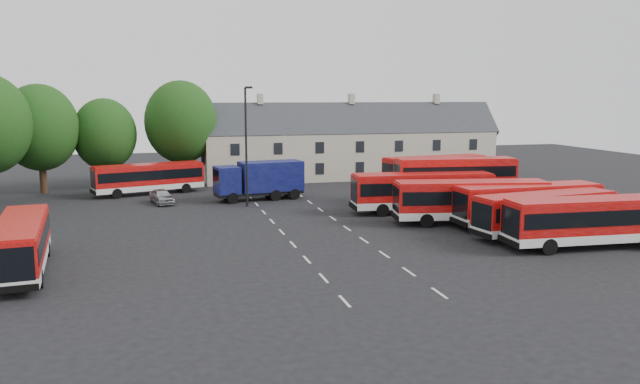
{
  "coord_description": "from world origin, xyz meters",
  "views": [
    {
      "loc": [
        -8.43,
        -41.85,
        9.91
      ],
      "look_at": [
        3.94,
        6.04,
        2.2
      ],
      "focal_mm": 35.0,
      "sensor_mm": 36.0,
      "label": 1
    }
  ],
  "objects_px": {
    "bus_dd_south": "(455,179)",
    "bus_west": "(21,241)",
    "silver_car": "(162,196)",
    "lamppost": "(246,143)",
    "bus_row_a": "(592,218)",
    "box_truck": "(260,178)"
  },
  "relations": [
    {
      "from": "lamppost",
      "to": "silver_car",
      "type": "bearing_deg",
      "value": 155.24
    },
    {
      "from": "bus_row_a",
      "to": "silver_car",
      "type": "distance_m",
      "value": 36.4
    },
    {
      "from": "silver_car",
      "to": "lamppost",
      "type": "xyz_separation_m",
      "value": [
        7.45,
        -3.43,
        5.01
      ]
    },
    {
      "from": "bus_row_a",
      "to": "box_truck",
      "type": "bearing_deg",
      "value": 129.26
    },
    {
      "from": "bus_west",
      "to": "bus_dd_south",
      "type": "bearing_deg",
      "value": -74.44
    },
    {
      "from": "bus_west",
      "to": "lamppost",
      "type": "height_order",
      "value": "lamppost"
    },
    {
      "from": "bus_row_a",
      "to": "bus_dd_south",
      "type": "relative_size",
      "value": 1.07
    },
    {
      "from": "bus_row_a",
      "to": "box_truck",
      "type": "xyz_separation_m",
      "value": [
        -17.93,
        24.22,
        0.08
      ]
    },
    {
      "from": "bus_row_a",
      "to": "bus_west",
      "type": "height_order",
      "value": "bus_row_a"
    },
    {
      "from": "bus_row_a",
      "to": "box_truck",
      "type": "height_order",
      "value": "box_truck"
    },
    {
      "from": "bus_dd_south",
      "to": "bus_west",
      "type": "relative_size",
      "value": 1.0
    },
    {
      "from": "bus_dd_south",
      "to": "bus_west",
      "type": "distance_m",
      "value": 35.62
    },
    {
      "from": "silver_car",
      "to": "bus_dd_south",
      "type": "bearing_deg",
      "value": -31.83
    },
    {
      "from": "box_truck",
      "to": "lamppost",
      "type": "height_order",
      "value": "lamppost"
    },
    {
      "from": "bus_dd_south",
      "to": "bus_west",
      "type": "height_order",
      "value": "bus_dd_south"
    },
    {
      "from": "bus_west",
      "to": "lamppost",
      "type": "relative_size",
      "value": 1.02
    },
    {
      "from": "bus_dd_south",
      "to": "bus_west",
      "type": "bearing_deg",
      "value": -152.27
    },
    {
      "from": "bus_west",
      "to": "silver_car",
      "type": "height_order",
      "value": "bus_west"
    },
    {
      "from": "silver_car",
      "to": "lamppost",
      "type": "distance_m",
      "value": 9.61
    },
    {
      "from": "bus_dd_south",
      "to": "lamppost",
      "type": "bearing_deg",
      "value": 171.27
    },
    {
      "from": "bus_row_a",
      "to": "lamppost",
      "type": "height_order",
      "value": "lamppost"
    },
    {
      "from": "bus_dd_south",
      "to": "box_truck",
      "type": "distance_m",
      "value": 18.15
    }
  ]
}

